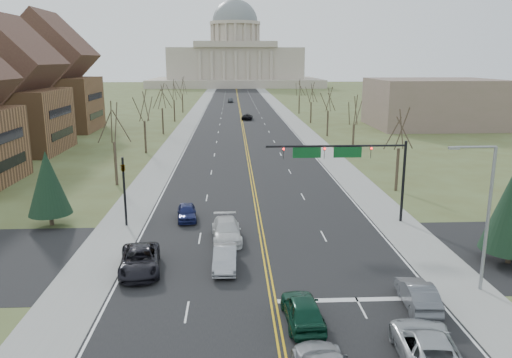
{
  "coord_description": "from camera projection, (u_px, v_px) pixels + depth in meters",
  "views": [
    {
      "loc": [
        -2.33,
        -27.86,
        13.93
      ],
      "look_at": [
        -0.11,
        17.65,
        3.0
      ],
      "focal_mm": 35.0,
      "sensor_mm": 36.0,
      "label": 1
    }
  ],
  "objects": [
    {
      "name": "bldg_left_far",
      "position": [
        50.0,
        82.0,
        98.27
      ],
      "size": [
        17.1,
        14.28,
        23.25
      ],
      "color": "brown",
      "rests_on": "ground"
    },
    {
      "name": "tree_r_2",
      "position": [
        328.0,
        101.0,
        91.79
      ],
      "size": [
        3.74,
        3.74,
        8.5
      ],
      "color": "#392E21",
      "rests_on": "ground"
    },
    {
      "name": "car_nb_inner_lead",
      "position": [
        303.0,
        310.0,
        26.82
      ],
      "size": [
        2.14,
        4.86,
        1.63
      ],
      "primitive_type": "imported",
      "rotation": [
        0.0,
        0.0,
        3.19
      ],
      "color": "#0C3524",
      "rests_on": "road"
    },
    {
      "name": "signal_mast",
      "position": [
        347.0,
        158.0,
        42.54
      ],
      "size": [
        12.12,
        0.44,
        7.2
      ],
      "color": "black",
      "rests_on": "ground"
    },
    {
      "name": "signal_left",
      "position": [
        124.0,
        184.0,
        42.12
      ],
      "size": [
        0.32,
        0.36,
        6.0
      ],
      "color": "black",
      "rests_on": "ground"
    },
    {
      "name": "sidewalk_left",
      "position": [
        196.0,
        112.0,
        136.69
      ],
      "size": [
        4.0,
        380.0,
        0.03
      ],
      "primitive_type": "cube",
      "color": "gray",
      "rests_on": "ground"
    },
    {
      "name": "car_sb_outer_lead",
      "position": [
        140.0,
        260.0,
        33.51
      ],
      "size": [
        3.34,
        5.95,
        1.57
      ],
      "primitive_type": "imported",
      "rotation": [
        0.0,
        0.0,
        0.13
      ],
      "color": "black",
      "rests_on": "road"
    },
    {
      "name": "tree_r_3",
      "position": [
        311.0,
        94.0,
        111.21
      ],
      "size": [
        3.74,
        3.74,
        8.5
      ],
      "color": "#392E21",
      "rests_on": "ground"
    },
    {
      "name": "tree_l_4",
      "position": [
        182.0,
        87.0,
        132.97
      ],
      "size": [
        3.96,
        3.96,
        9.0
      ],
      "color": "#392E21",
      "rests_on": "ground"
    },
    {
      "name": "car_sb_inner_second",
      "position": [
        227.0,
        230.0,
        39.33
      ],
      "size": [
        2.55,
        5.57,
        1.58
      ],
      "primitive_type": "imported",
      "rotation": [
        0.0,
        0.0,
        0.06
      ],
      "color": "silver",
      "rests_on": "road"
    },
    {
      "name": "cross_road",
      "position": [
        265.0,
        256.0,
        36.25
      ],
      "size": [
        120.0,
        14.0,
        0.01
      ],
      "primitive_type": "cube",
      "color": "black",
      "rests_on": "ground"
    },
    {
      "name": "car_nb_outer_lead",
      "position": [
        418.0,
        294.0,
        28.71
      ],
      "size": [
        1.9,
        4.66,
        1.5
      ],
      "primitive_type": "imported",
      "rotation": [
        0.0,
        0.0,
        3.07
      ],
      "color": "#54575C",
      "rests_on": "road"
    },
    {
      "name": "car_far_sb",
      "position": [
        231.0,
        100.0,
        166.33
      ],
      "size": [
        1.88,
        4.54,
        1.54
      ],
      "primitive_type": "imported",
      "rotation": [
        0.0,
        0.0,
        -0.01
      ],
      "color": "#54575C",
      "rests_on": "road"
    },
    {
      "name": "ground",
      "position": [
        272.0,
        294.0,
        30.42
      ],
      "size": [
        600.0,
        600.0,
        0.0
      ],
      "primitive_type": "plane",
      "color": "#4F5229",
      "rests_on": "ground"
    },
    {
      "name": "stop_bar",
      "position": [
        357.0,
        300.0,
        29.68
      ],
      "size": [
        9.5,
        0.5,
        0.01
      ],
      "primitive_type": "cube",
      "color": "silver",
      "rests_on": "road"
    },
    {
      "name": "tree_l_0",
      "position": [
        113.0,
        124.0,
        55.26
      ],
      "size": [
        3.96,
        3.96,
        9.0
      ],
      "color": "#392E21",
      "rests_on": "ground"
    },
    {
      "name": "street_light",
      "position": [
        485.0,
        209.0,
        29.8
      ],
      "size": [
        2.9,
        0.25,
        9.07
      ],
      "color": "gray",
      "rests_on": "ground"
    },
    {
      "name": "edge_line_left",
      "position": [
        204.0,
        112.0,
        136.79
      ],
      "size": [
        0.15,
        380.0,
        0.01
      ],
      "primitive_type": "cube",
      "color": "silver",
      "rests_on": "road"
    },
    {
      "name": "edge_line_right",
      "position": [
        276.0,
        111.0,
        137.72
      ],
      "size": [
        0.15,
        380.0,
        0.01
      ],
      "primitive_type": "cube",
      "color": "silver",
      "rests_on": "road"
    },
    {
      "name": "tree_r_0",
      "position": [
        400.0,
        131.0,
        52.93
      ],
      "size": [
        3.74,
        3.74,
        8.5
      ],
      "color": "#392E21",
      "rests_on": "ground"
    },
    {
      "name": "sidewalk_right",
      "position": [
        283.0,
        111.0,
        137.82
      ],
      "size": [
        4.0,
        380.0,
        0.03
      ],
      "primitive_type": "cube",
      "color": "gray",
      "rests_on": "ground"
    },
    {
      "name": "bldg_right_mass",
      "position": [
        433.0,
        103.0,
        104.96
      ],
      "size": [
        25.0,
        20.0,
        10.0
      ],
      "primitive_type": "cube",
      "color": "#716050",
      "rests_on": "ground"
    },
    {
      "name": "tree_r_4",
      "position": [
        299.0,
        89.0,
        130.64
      ],
      "size": [
        3.74,
        3.74,
        8.5
      ],
      "color": "#392E21",
      "rests_on": "ground"
    },
    {
      "name": "tree_l_3",
      "position": [
        174.0,
        91.0,
        113.54
      ],
      "size": [
        3.96,
        3.96,
        9.0
      ],
      "color": "#392E21",
      "rests_on": "ground"
    },
    {
      "name": "tree_r_1",
      "position": [
        354.0,
        112.0,
        72.36
      ],
      "size": [
        3.74,
        3.74,
        8.5
      ],
      "color": "#392E21",
      "rests_on": "ground"
    },
    {
      "name": "tree_l_1",
      "position": [
        144.0,
        108.0,
        74.69
      ],
      "size": [
        3.96,
        3.96,
        9.0
      ],
      "color": "#392E21",
      "rests_on": "ground"
    },
    {
      "name": "conifer_l",
      "position": [
        48.0,
        183.0,
        42.29
      ],
      "size": [
        3.64,
        3.64,
        6.5
      ],
      "color": "#392E21",
      "rests_on": "ground"
    },
    {
      "name": "car_sb_inner_lead",
      "position": [
        225.0,
        258.0,
        34.0
      ],
      "size": [
        1.64,
        4.51,
        1.48
      ],
      "primitive_type": "imported",
      "rotation": [
        0.0,
        0.0,
        -0.02
      ],
      "color": "gray",
      "rests_on": "road"
    },
    {
      "name": "center_line",
      "position": [
        240.0,
        112.0,
        137.26
      ],
      "size": [
        0.42,
        380.0,
        0.01
      ],
      "primitive_type": "cube",
      "color": "gold",
      "rests_on": "road"
    },
    {
      "name": "capitol",
      "position": [
        235.0,
        59.0,
        269.84
      ],
      "size": [
        90.0,
        60.0,
        50.0
      ],
      "color": "#B2A494",
      "rests_on": "ground"
    },
    {
      "name": "car_nb_outer_second",
      "position": [
        428.0,
        347.0,
        23.27
      ],
      "size": [
        3.39,
        6.23,
        1.66
      ],
      "primitive_type": "imported",
      "rotation": [
        0.0,
        0.0,
        3.03
      ],
      "color": "#ADB1B5",
      "rests_on": "road"
    },
    {
      "name": "tree_l_2",
      "position": [
        162.0,
        98.0,
        94.12
      ],
      "size": [
        3.96,
        3.96,
        9.0
      ],
      "color": "#392E21",
      "rests_on": "ground"
    },
    {
      "name": "car_sb_outer_second",
      "position": [
        187.0,
        212.0,
        44.36
      ],
      "size": [
        2.05,
        4.23,
        1.39
      ],
      "primitive_type": "imported",
      "rotation": [
        0.0,
        0.0,
        0.1
      ],
      "color": "#161D4E",
      "rests_on": "road"
    },
    {
      "name": "car_far_nb",
      "position": [
        247.0,
        117.0,
        118.76
      ],
      "size": [
        2.87,
        5.3,
        1.41
      ],
      "primitive_type": "imported",
      "rotation": [
        0.0,
        0.0,
        3.03
      ],
      "color": "black",
      "rests_on": "road"
    },
    {
      "name": "bldg_left_mid",
      "position": [
        9.0,
        96.0,
        75.29
      ],
      "size": [
        15.1,
        14.28,
        20.75
      ],
      "color": "brown",
      "rests_on": "ground"
    },
    {
      "name": "road",
      "position": [
        240.0,
        112.0,
        137.26
      ],
      "size": [
        20.0,
        380.0,
        0.01
      ],
      "primitive_type": "cube",
      "color": "black",
      "rests_on": "ground"
    }
  ]
}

